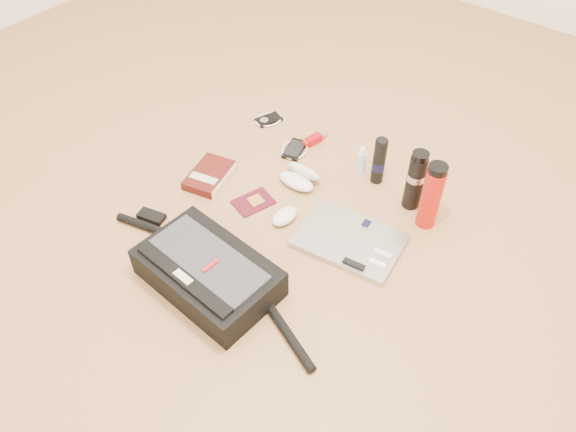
{
  "coord_description": "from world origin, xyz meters",
  "views": [
    {
      "loc": [
        0.82,
        -0.94,
        1.4
      ],
      "look_at": [
        0.01,
        0.07,
        0.06
      ],
      "focal_mm": 35.0,
      "sensor_mm": 36.0,
      "label": 1
    }
  ],
  "objects_px": {
    "messenger_bag": "(207,272)",
    "book": "(210,175)",
    "laptop": "(350,240)",
    "thermos_black": "(415,180)",
    "thermos_red": "(431,196)"
  },
  "relations": [
    {
      "from": "thermos_red",
      "to": "laptop",
      "type": "bearing_deg",
      "value": -122.07
    },
    {
      "from": "messenger_bag",
      "to": "book",
      "type": "bearing_deg",
      "value": 137.05
    },
    {
      "from": "messenger_bag",
      "to": "book",
      "type": "relative_size",
      "value": 4.04
    },
    {
      "from": "laptop",
      "to": "book",
      "type": "bearing_deg",
      "value": 177.5
    },
    {
      "from": "thermos_red",
      "to": "thermos_black",
      "type": "bearing_deg",
      "value": 151.51
    },
    {
      "from": "messenger_bag",
      "to": "book",
      "type": "xyz_separation_m",
      "value": [
        -0.33,
        0.35,
        -0.04
      ]
    },
    {
      "from": "laptop",
      "to": "book",
      "type": "distance_m",
      "value": 0.58
    },
    {
      "from": "laptop",
      "to": "thermos_black",
      "type": "relative_size",
      "value": 1.58
    },
    {
      "from": "thermos_black",
      "to": "laptop",
      "type": "bearing_deg",
      "value": -103.02
    },
    {
      "from": "messenger_bag",
      "to": "thermos_black",
      "type": "distance_m",
      "value": 0.76
    },
    {
      "from": "thermos_red",
      "to": "book",
      "type": "bearing_deg",
      "value": -157.68
    },
    {
      "from": "messenger_bag",
      "to": "thermos_red",
      "type": "xyz_separation_m",
      "value": [
        0.4,
        0.65,
        0.07
      ]
    },
    {
      "from": "book",
      "to": "thermos_black",
      "type": "xyz_separation_m",
      "value": [
        0.65,
        0.35,
        0.1
      ]
    },
    {
      "from": "messenger_bag",
      "to": "thermos_black",
      "type": "bearing_deg",
      "value": 68.97
    },
    {
      "from": "thermos_black",
      "to": "thermos_red",
      "type": "distance_m",
      "value": 0.1
    }
  ]
}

